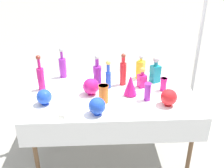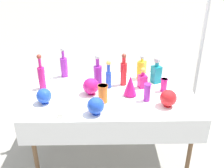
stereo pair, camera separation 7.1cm
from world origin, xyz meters
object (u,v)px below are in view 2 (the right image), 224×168
(tall_bottle_4, at_px, (98,74))
(round_bowl_0, at_px, (96,106))
(tall_bottle_0, at_px, (64,66))
(fluted_vase_0, at_px, (130,85))
(tall_bottle_2, at_px, (124,72))
(slender_vase_0, at_px, (164,85))
(canopy_pole, at_px, (200,53))
(square_decanter_0, at_px, (143,80))
(tall_bottle_3, at_px, (109,77))
(square_decanter_1, at_px, (142,69))
(tall_bottle_1, at_px, (42,76))
(slender_vase_2, at_px, (103,93))
(slender_vase_1, at_px, (147,92))
(round_bowl_1, at_px, (44,96))
(cardboard_box_behind_left, at_px, (111,95))
(round_bowl_3, at_px, (91,86))
(round_bowl_2, at_px, (168,98))
(square_decanter_2, at_px, (156,72))

(tall_bottle_4, height_order, round_bowl_0, tall_bottle_4)
(tall_bottle_0, xyz_separation_m, tall_bottle_4, (0.41, -0.24, 0.00))
(fluted_vase_0, distance_m, round_bowl_0, 0.49)
(tall_bottle_2, distance_m, slender_vase_0, 0.46)
(round_bowl_0, height_order, canopy_pole, canopy_pole)
(square_decanter_0, bearing_deg, tall_bottle_3, 179.96)
(tall_bottle_3, xyz_separation_m, square_decanter_1, (0.39, 0.23, -0.01))
(tall_bottle_2, bearing_deg, tall_bottle_1, -174.63)
(slender_vase_2, height_order, round_bowl_0, slender_vase_2)
(tall_bottle_4, distance_m, square_decanter_0, 0.50)
(slender_vase_1, xyz_separation_m, fluted_vase_0, (-0.16, 0.11, 0.02))
(tall_bottle_0, relative_size, round_bowl_1, 2.33)
(tall_bottle_4, xyz_separation_m, canopy_pole, (1.34, 0.58, 0.03))
(tall_bottle_2, distance_m, fluted_vase_0, 0.26)
(tall_bottle_4, distance_m, slender_vase_2, 0.39)
(round_bowl_0, height_order, cardboard_box_behind_left, round_bowl_0)
(tall_bottle_0, relative_size, slender_vase_1, 1.96)
(cardboard_box_behind_left, bearing_deg, round_bowl_3, -101.34)
(square_decanter_1, bearing_deg, tall_bottle_2, -144.09)
(round_bowl_2, bearing_deg, canopy_pole, 58.28)
(square_decanter_1, distance_m, square_decanter_2, 0.19)
(tall_bottle_2, distance_m, round_bowl_1, 0.89)
(square_decanter_1, height_order, slender_vase_1, square_decanter_1)
(tall_bottle_3, bearing_deg, slender_vase_2, -100.40)
(square_decanter_0, relative_size, slender_vase_1, 1.26)
(slender_vase_1, xyz_separation_m, canopy_pole, (0.84, 0.95, 0.07))
(round_bowl_1, relative_size, round_bowl_3, 0.88)
(tall_bottle_0, bearing_deg, fluted_vase_0, -33.10)
(square_decanter_1, xyz_separation_m, round_bowl_3, (-0.57, -0.37, -0.03))
(canopy_pole, bearing_deg, tall_bottle_0, -168.83)
(tall_bottle_2, height_order, tall_bottle_3, tall_bottle_2)
(square_decanter_2, distance_m, canopy_pole, 0.86)
(square_decanter_0, height_order, square_decanter_2, square_decanter_2)
(round_bowl_3, distance_m, cardboard_box_behind_left, 1.33)
(cardboard_box_behind_left, bearing_deg, slender_vase_0, -62.42)
(tall_bottle_2, relative_size, round_bowl_0, 2.21)
(slender_vase_1, bearing_deg, canopy_pole, 48.47)
(square_decanter_1, distance_m, round_bowl_1, 1.16)
(cardboard_box_behind_left, bearing_deg, slender_vase_2, -94.21)
(square_decanter_0, distance_m, square_decanter_1, 0.23)
(tall_bottle_0, height_order, tall_bottle_1, tall_bottle_1)
(round_bowl_3, height_order, canopy_pole, canopy_pole)
(tall_bottle_0, relative_size, cardboard_box_behind_left, 0.65)
(square_decanter_0, bearing_deg, canopy_pole, 37.66)
(square_decanter_1, xyz_separation_m, round_bowl_1, (-1.02, -0.56, -0.04))
(slender_vase_0, xyz_separation_m, cardboard_box_behind_left, (-0.55, 1.06, -0.71))
(tall_bottle_1, xyz_separation_m, tall_bottle_2, (0.89, 0.08, 0.00))
(round_bowl_0, xyz_separation_m, round_bowl_1, (-0.51, 0.20, -0.01))
(square_decanter_1, relative_size, round_bowl_3, 1.63)
(tall_bottle_4, bearing_deg, tall_bottle_2, 0.76)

